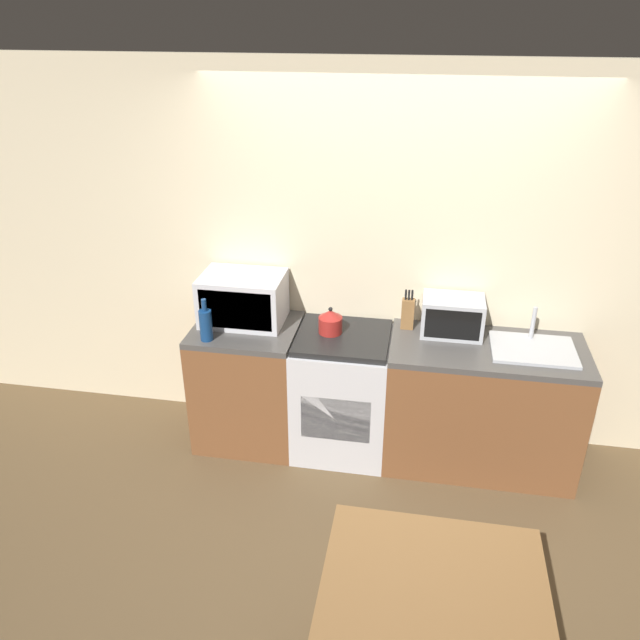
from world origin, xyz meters
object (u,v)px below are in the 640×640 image
object	(u,v)px
kettle	(330,322)
toaster_oven	(452,316)
microwave	(243,299)
bottle	(206,324)
dining_table	(433,597)
stove_range	(342,392)

from	to	relation	value
kettle	toaster_oven	bearing A→B (deg)	9.06
kettle	microwave	size ratio (longest dim) A/B	0.33
bottle	dining_table	size ratio (longest dim) A/B	0.31
stove_range	microwave	size ratio (longest dim) A/B	1.61
bottle	toaster_oven	distance (m)	1.62
toaster_oven	dining_table	world-z (taller)	toaster_oven
toaster_oven	dining_table	size ratio (longest dim) A/B	0.43
toaster_oven	dining_table	distance (m)	1.94
kettle	bottle	world-z (taller)	bottle
microwave	bottle	xyz separation A→B (m)	(-0.16, -0.31, -0.06)
microwave	dining_table	world-z (taller)	microwave
stove_range	toaster_oven	size ratio (longest dim) A/B	2.24
toaster_oven	dining_table	bearing A→B (deg)	-92.08
microwave	toaster_oven	distance (m)	1.41
stove_range	bottle	distance (m)	1.06
stove_range	kettle	xyz separation A→B (m)	(-0.09, 0.03, 0.53)
microwave	dining_table	bearing A→B (deg)	-53.92
dining_table	microwave	bearing A→B (deg)	126.08
stove_range	dining_table	distance (m)	1.87
microwave	dining_table	xyz separation A→B (m)	(1.34, -1.84, -0.44)
microwave	bottle	size ratio (longest dim) A/B	1.92
stove_range	kettle	size ratio (longest dim) A/B	4.82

